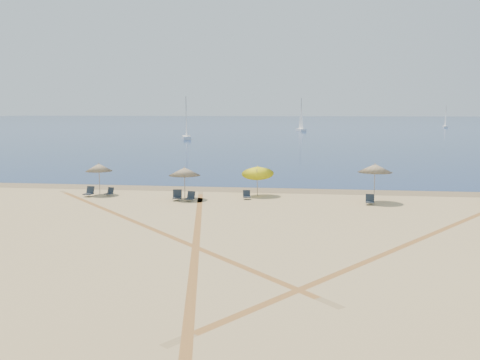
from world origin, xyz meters
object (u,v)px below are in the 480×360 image
object	(u,v)px
chair_2	(89,192)
chair_5	(190,197)
umbrella_1	(99,167)
chair_7	(370,200)
chair_3	(110,192)
chair_4	(177,196)
umbrella_2	(185,172)
sailboat_0	(301,121)
umbrella_3	(258,170)
umbrella_4	(375,168)
sailboat_2	(445,121)
chair_6	(247,195)
sailboat_1	(186,126)

from	to	relation	value
chair_2	chair_5	bearing A→B (deg)	3.77
umbrella_1	chair_7	bearing A→B (deg)	-4.54
chair_3	chair_4	bearing A→B (deg)	3.27
umbrella_2	chair_3	size ratio (longest dim) A/B	3.25
sailboat_0	umbrella_3	bearing A→B (deg)	-106.09
chair_2	chair_5	world-z (taller)	chair_2
umbrella_2	umbrella_4	bearing A→B (deg)	1.92
umbrella_1	sailboat_2	xyz separation A→B (m)	(61.07, 145.90, 0.19)
umbrella_1	chair_5	world-z (taller)	umbrella_1
umbrella_1	chair_6	xyz separation A→B (m)	(10.91, -0.48, -1.74)
umbrella_4	chair_4	bearing A→B (deg)	-175.55
umbrella_2	chair_3	distance (m)	6.00
chair_7	chair_3	bearing A→B (deg)	-178.31
chair_6	sailboat_2	bearing A→B (deg)	59.41
chair_3	sailboat_0	distance (m)	112.32
umbrella_2	umbrella_3	world-z (taller)	umbrella_3
umbrella_3	sailboat_2	world-z (taller)	sailboat_2
umbrella_3	umbrella_4	xyz separation A→B (m)	(8.04, -1.55, 0.43)
umbrella_2	umbrella_4	size ratio (longest dim) A/B	0.86
umbrella_4	sailboat_2	distance (m)	152.24
sailboat_2	chair_2	bearing A→B (deg)	-105.68
umbrella_4	chair_6	bearing A→B (deg)	179.35
chair_2	sailboat_2	bearing A→B (deg)	77.99
umbrella_3	sailboat_2	bearing A→B (deg)	71.13
umbrella_3	sailboat_1	bearing A→B (deg)	107.27
chair_2	sailboat_2	distance (m)	159.10
umbrella_2	chair_5	xyz separation A→B (m)	(0.56, -0.74, -1.65)
sailboat_2	chair_3	bearing A→B (deg)	-105.29
chair_4	sailboat_2	distance (m)	157.39
umbrella_3	sailboat_0	bearing A→B (deg)	89.05
chair_7	sailboat_1	world-z (taller)	sailboat_1
sailboat_0	sailboat_2	distance (m)	58.97
sailboat_1	sailboat_2	distance (m)	104.29
umbrella_2	chair_2	size ratio (longest dim) A/B	2.87
sailboat_1	sailboat_2	size ratio (longest dim) A/B	1.21
chair_5	umbrella_1	bearing A→B (deg)	177.50
umbrella_3	sailboat_1	size ratio (longest dim) A/B	0.28
sailboat_0	sailboat_2	size ratio (longest dim) A/B	1.26
chair_7	chair_6	bearing A→B (deg)	178.12
umbrella_1	chair_7	distance (m)	19.33
chair_3	sailboat_1	world-z (taller)	sailboat_1
umbrella_3	sailboat_1	world-z (taller)	sailboat_1
umbrella_3	chair_4	xyz separation A→B (m)	(-5.30, -2.59, -1.55)
sailboat_2	umbrella_4	bearing A→B (deg)	-98.74
umbrella_2	chair_2	distance (m)	7.26
umbrella_2	sailboat_0	bearing A→B (deg)	86.56
chair_4	chair_6	bearing A→B (deg)	2.92
umbrella_2	chair_7	bearing A→B (deg)	-2.36
umbrella_3	umbrella_4	size ratio (longest dim) A/B	0.94
chair_5	sailboat_0	xyz separation A→B (m)	(6.18, 112.98, 2.49)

